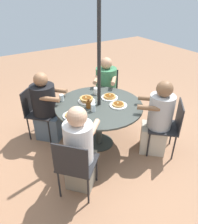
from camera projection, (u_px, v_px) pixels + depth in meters
ground_plane at (99, 143)px, 3.62m from camera, size 12.00×12.00×0.00m
patio_table at (99, 110)px, 3.30m from camera, size 1.31×1.31×0.72m
umbrella_pole at (99, 75)px, 3.01m from camera, size 0.05×0.05×2.39m
patio_chair_north at (37, 109)px, 3.58m from camera, size 0.61×0.61×0.85m
diner_north at (47, 110)px, 3.53m from camera, size 0.61×0.60×1.14m
patio_chair_east at (75, 164)px, 2.50m from camera, size 0.61×0.61×0.85m
diner_east at (80, 152)px, 2.62m from camera, size 0.55×0.56×1.17m
patio_chair_south at (169, 124)px, 3.20m from camera, size 0.61×0.61×0.85m
diner_south at (157, 121)px, 3.21m from camera, size 0.57×0.58×1.17m
patio_chair_west at (107, 89)px, 4.26m from camera, size 0.60×0.60×0.85m
diner_west at (106, 91)px, 4.10m from camera, size 0.62×0.61×1.16m
pancake_plate_a at (118, 105)px, 3.21m from camera, size 0.26×0.26×0.05m
pancake_plate_b at (87, 100)px, 3.32m from camera, size 0.26×0.26×0.08m
pancake_plate_c at (110, 97)px, 3.43m from camera, size 0.26×0.26×0.05m
pancake_plate_d at (72, 115)px, 2.96m from camera, size 0.26×0.26×0.05m
syrup_bottle at (88, 104)px, 3.15m from camera, size 0.10×0.07×0.15m
coffee_cup at (97, 91)px, 3.54m from camera, size 0.09×0.09×0.10m
drinking_glass_a at (62, 98)px, 3.33m from camera, size 0.07×0.07×0.10m
drinking_glass_b at (93, 108)px, 3.06m from camera, size 0.07×0.07×0.11m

